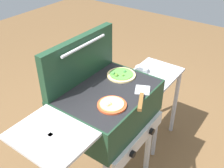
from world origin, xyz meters
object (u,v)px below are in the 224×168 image
at_px(spatula, 141,97).
at_px(grill, 107,110).
at_px(topping_bowl_near, 141,70).
at_px(pizza_veggie, 121,75).
at_px(pizza_cheese, 112,105).
at_px(prep_table, 153,92).

bearing_deg(spatula, grill, 108.71).
bearing_deg(grill, topping_bowl_near, 9.42).
xyz_separation_m(grill, pizza_veggie, (0.21, 0.03, 0.15)).
bearing_deg(pizza_cheese, prep_table, 8.45).
height_order(pizza_cheese, spatula, pizza_cheese).
xyz_separation_m(prep_table, topping_bowl_near, (-0.05, 0.10, 0.22)).
height_order(prep_table, topping_bowl_near, topping_bowl_near).
xyz_separation_m(pizza_veggie, prep_table, (0.47, -0.03, -0.40)).
bearing_deg(spatula, pizza_cheese, 149.91).
relative_size(pizza_cheese, pizza_veggie, 0.87).
bearing_deg(topping_bowl_near, pizza_veggie, -170.16).
height_order(pizza_cheese, pizza_veggie, same).
bearing_deg(pizza_cheese, spatula, -30.09).
xyz_separation_m(grill, spatula, (0.07, -0.21, 0.15)).
relative_size(grill, topping_bowl_near, 8.99).
distance_m(grill, prep_table, 0.72).
bearing_deg(spatula, pizza_veggie, 60.40).
bearing_deg(pizza_veggie, spatula, -119.60).
distance_m(pizza_cheese, spatula, 0.20).
distance_m(pizza_veggie, prep_table, 0.62).
height_order(grill, topping_bowl_near, grill).
distance_m(pizza_cheese, pizza_veggie, 0.34).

